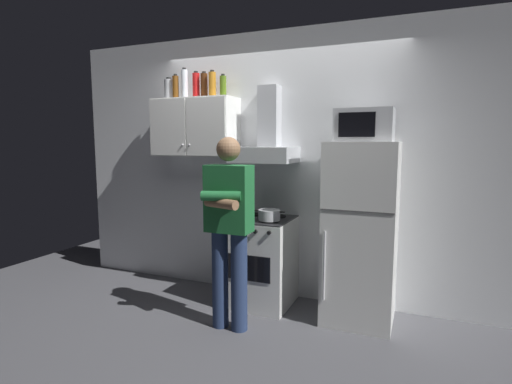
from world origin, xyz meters
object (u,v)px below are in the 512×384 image
(cooking_pot, at_px, (269,215))
(bottle_vodka_clear, at_px, (185,84))
(microwave, at_px, (364,125))
(bottle_liquor_amber, at_px, (212,85))
(bottle_rum_dark, at_px, (204,86))
(bottle_canister_steel, at_px, (169,89))
(person_standing, at_px, (229,226))
(upper_cabinet, at_px, (195,127))
(range_hood, at_px, (266,142))
(bottle_soda_red, at_px, (196,86))
(refrigerator, at_px, (361,233))
(bottle_olive_oil, at_px, (223,86))
(stove_oven, at_px, (261,261))
(bottle_beer_brown, at_px, (176,87))

(cooking_pot, xyz_separation_m, bottle_vodka_clear, (-1.04, 0.24, 1.28))
(microwave, distance_m, bottle_vodka_clear, 1.92)
(bottle_liquor_amber, distance_m, bottle_rum_dark, 0.11)
(microwave, xyz_separation_m, bottle_canister_steel, (-2.06, 0.11, 0.42))
(person_standing, distance_m, cooking_pot, 0.52)
(upper_cabinet, xyz_separation_m, range_hood, (0.80, 0.00, -0.15))
(bottle_vodka_clear, bearing_deg, person_standing, -40.03)
(bottle_liquor_amber, xyz_separation_m, bottle_soda_red, (-0.20, 0.02, 0.00))
(bottle_soda_red, bearing_deg, bottle_liquor_amber, -5.78)
(refrigerator, bearing_deg, bottle_canister_steel, 176.41)
(upper_cabinet, relative_size, bottle_vodka_clear, 2.86)
(microwave, bearing_deg, bottle_canister_steel, 176.92)
(bottle_vodka_clear, distance_m, bottle_olive_oil, 0.44)
(refrigerator, xyz_separation_m, bottle_vodka_clear, (-1.86, 0.12, 1.40))
(stove_oven, distance_m, bottle_rum_dark, 1.88)
(bottle_beer_brown, bearing_deg, bottle_soda_red, 11.13)
(bottle_liquor_amber, bearing_deg, stove_oven, -12.38)
(refrigerator, bearing_deg, microwave, 90.90)
(person_standing, height_order, cooking_pot, person_standing)
(bottle_vodka_clear, bearing_deg, bottle_beer_brown, -173.31)
(upper_cabinet, distance_m, bottle_soda_red, 0.43)
(person_standing, height_order, bottle_rum_dark, bottle_rum_dark)
(range_hood, distance_m, bottle_canister_steel, 1.25)
(bottle_liquor_amber, bearing_deg, bottle_rum_dark, 171.19)
(bottle_beer_brown, bearing_deg, bottle_liquor_amber, 3.15)
(stove_oven, distance_m, bottle_soda_red, 1.93)
(cooking_pot, relative_size, bottle_beer_brown, 1.20)
(bottle_canister_steel, bearing_deg, bottle_rum_dark, 2.05)
(refrigerator, height_order, bottle_rum_dark, bottle_rum_dark)
(upper_cabinet, bearing_deg, microwave, -3.48)
(microwave, bearing_deg, bottle_olive_oil, 174.59)
(refrigerator, xyz_separation_m, bottle_beer_brown, (-1.96, 0.10, 1.37))
(stove_oven, height_order, person_standing, person_standing)
(stove_oven, xyz_separation_m, bottle_beer_brown, (-1.01, 0.11, 1.74))
(refrigerator, height_order, bottle_liquor_amber, bottle_liquor_amber)
(refrigerator, relative_size, bottle_rum_dark, 5.98)
(refrigerator, bearing_deg, bottle_olive_oil, 173.86)
(cooking_pot, bearing_deg, range_hood, 117.88)
(person_standing, height_order, bottle_beer_brown, bottle_beer_brown)
(person_standing, distance_m, bottle_beer_brown, 1.75)
(person_standing, relative_size, bottle_rum_dark, 6.13)
(bottle_rum_dark, xyz_separation_m, bottle_soda_red, (-0.10, 0.00, 0.00))
(cooking_pot, distance_m, bottle_canister_steel, 1.77)
(bottle_liquor_amber, xyz_separation_m, bottle_vodka_clear, (-0.32, -0.01, 0.02))
(upper_cabinet, height_order, range_hood, range_hood)
(bottle_soda_red, bearing_deg, cooking_pot, -16.27)
(bottle_vodka_clear, height_order, bottle_beer_brown, bottle_vodka_clear)
(refrigerator, bearing_deg, upper_cabinet, 175.93)
(stove_oven, distance_m, bottle_liquor_amber, 1.85)
(microwave, bearing_deg, refrigerator, -89.10)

